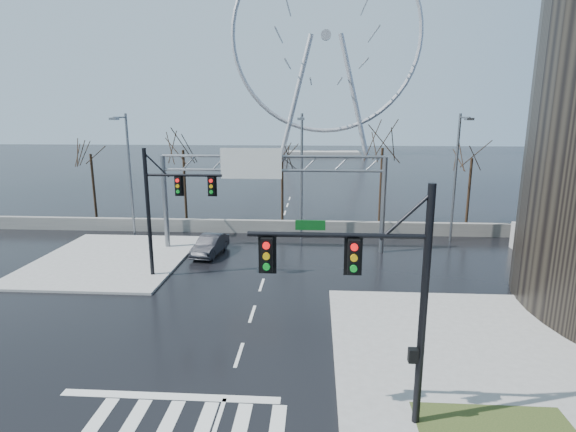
# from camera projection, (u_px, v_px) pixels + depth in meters

# --- Properties ---
(ground) EXTENTS (260.00, 260.00, 0.00)m
(ground) POSITION_uv_depth(u_px,v_px,m) (239.00, 355.00, 18.98)
(ground) COLOR black
(ground) RESTS_ON ground
(sidewalk_right_ext) EXTENTS (12.00, 10.00, 0.15)m
(sidewalk_right_ext) POSITION_uv_depth(u_px,v_px,m) (465.00, 337.00, 20.29)
(sidewalk_right_ext) COLOR gray
(sidewalk_right_ext) RESTS_ON ground
(sidewalk_far) EXTENTS (10.00, 12.00, 0.15)m
(sidewalk_far) POSITION_uv_depth(u_px,v_px,m) (112.00, 259.00, 31.31)
(sidewalk_far) COLOR gray
(sidewalk_far) RESTS_ON ground
(barrier_wall) EXTENTS (52.00, 0.50, 1.10)m
(barrier_wall) POSITION_uv_depth(u_px,v_px,m) (278.00, 227.00, 38.32)
(barrier_wall) COLOR slate
(barrier_wall) RESTS_ON ground
(signal_mast_near) EXTENTS (5.52, 0.41, 8.00)m
(signal_mast_near) POSITION_uv_depth(u_px,v_px,m) (380.00, 285.00, 13.65)
(signal_mast_near) COLOR black
(signal_mast_near) RESTS_ON ground
(signal_mast_far) EXTENTS (4.72, 0.41, 8.00)m
(signal_mast_far) POSITION_uv_depth(u_px,v_px,m) (166.00, 201.00, 26.98)
(signal_mast_far) COLOR black
(signal_mast_far) RESTS_ON ground
(sign_gantry) EXTENTS (16.36, 0.40, 7.60)m
(sign_gantry) POSITION_uv_depth(u_px,v_px,m) (267.00, 182.00, 32.41)
(sign_gantry) COLOR slate
(sign_gantry) RESTS_ON ground
(streetlight_left) EXTENTS (0.50, 2.55, 10.00)m
(streetlight_left) POSITION_uv_depth(u_px,v_px,m) (128.00, 166.00, 36.08)
(streetlight_left) COLOR slate
(streetlight_left) RESTS_ON ground
(streetlight_mid) EXTENTS (0.50, 2.55, 10.00)m
(streetlight_mid) POSITION_uv_depth(u_px,v_px,m) (301.00, 167.00, 35.22)
(streetlight_mid) COLOR slate
(streetlight_mid) RESTS_ON ground
(streetlight_right) EXTENTS (0.50, 2.55, 10.00)m
(streetlight_right) POSITION_uv_depth(u_px,v_px,m) (457.00, 168.00, 34.49)
(streetlight_right) COLOR slate
(streetlight_right) RESTS_ON ground
(tree_far_left) EXTENTS (3.50, 3.50, 7.00)m
(tree_far_left) POSITION_uv_depth(u_px,v_px,m) (91.00, 162.00, 42.20)
(tree_far_left) COLOR black
(tree_far_left) RESTS_ON ground
(tree_left) EXTENTS (3.75, 3.75, 7.50)m
(tree_left) POSITION_uv_depth(u_px,v_px,m) (183.00, 158.00, 41.07)
(tree_left) COLOR black
(tree_left) RESTS_ON ground
(tree_center) EXTENTS (3.25, 3.25, 6.50)m
(tree_center) POSITION_uv_depth(u_px,v_px,m) (282.00, 167.00, 41.67)
(tree_center) COLOR black
(tree_center) RESTS_ON ground
(tree_right) EXTENTS (3.90, 3.90, 7.80)m
(tree_right) POSITION_uv_depth(u_px,v_px,m) (382.00, 157.00, 39.92)
(tree_right) COLOR black
(tree_right) RESTS_ON ground
(tree_far_right) EXTENTS (3.40, 3.40, 6.80)m
(tree_far_right) POSITION_uv_depth(u_px,v_px,m) (471.00, 166.00, 40.09)
(tree_far_right) COLOR black
(tree_far_right) RESTS_ON ground
(ferris_wheel) EXTENTS (45.00, 6.00, 50.91)m
(ferris_wheel) POSITION_uv_depth(u_px,v_px,m) (326.00, 43.00, 105.33)
(ferris_wheel) COLOR gray
(ferris_wheel) RESTS_ON ground
(car) EXTENTS (2.08, 4.44, 1.41)m
(car) POSITION_uv_depth(u_px,v_px,m) (210.00, 245.00, 32.45)
(car) COLOR black
(car) RESTS_ON ground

